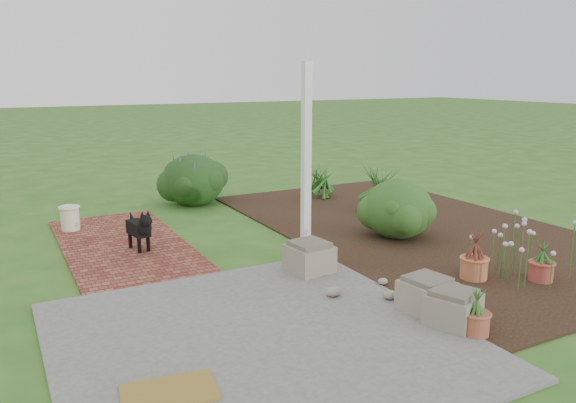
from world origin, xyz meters
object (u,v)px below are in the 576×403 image
black_dog (140,228)px  evergreen_shrub (398,208)px  cream_ceramic_urn (70,218)px  stone_trough_near (453,309)px

black_dog → evergreen_shrub: 3.63m
black_dog → cream_ceramic_urn: bearing=104.3°
black_dog → cream_ceramic_urn: 1.68m
cream_ceramic_urn → black_dog: bearing=-65.6°
evergreen_shrub → cream_ceramic_urn: bearing=148.4°
black_dog → stone_trough_near: bearing=-70.9°
stone_trough_near → black_dog: black_dog is taller
stone_trough_near → evergreen_shrub: 2.99m
stone_trough_near → evergreen_shrub: size_ratio=0.43×
stone_trough_near → black_dog: size_ratio=0.71×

